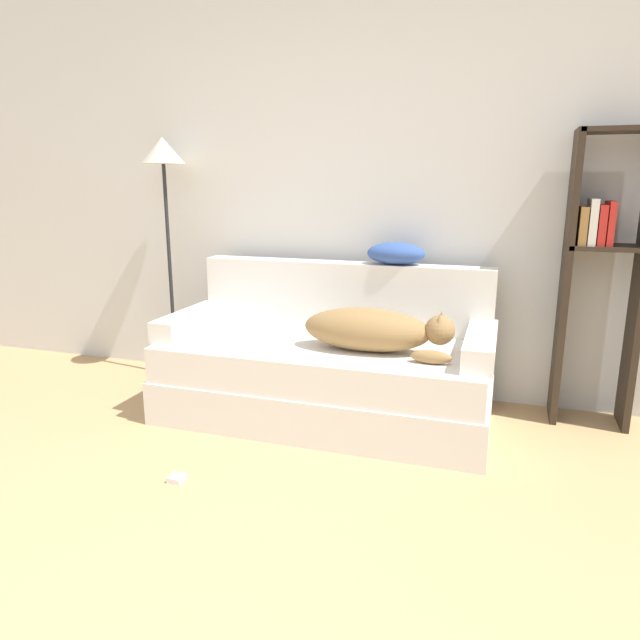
{
  "coord_description": "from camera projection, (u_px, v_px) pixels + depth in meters",
  "views": [
    {
      "loc": [
        0.83,
        -0.96,
        1.31
      ],
      "look_at": [
        -0.1,
        1.88,
        0.59
      ],
      "focal_mm": 32.0,
      "sensor_mm": 36.0,
      "label": 1
    }
  ],
  "objects": [
    {
      "name": "couch",
      "position": [
        325.0,
        380.0,
        3.25
      ],
      "size": [
        1.83,
        0.88,
        0.44
      ],
      "color": "silver",
      "rests_on": "ground_plane"
    },
    {
      "name": "couch_arm_left",
      "position": [
        192.0,
        321.0,
        3.43
      ],
      "size": [
        0.15,
        0.69,
        0.12
      ],
      "color": "silver",
      "rests_on": "couch"
    },
    {
      "name": "laptop",
      "position": [
        262.0,
        339.0,
        3.23
      ],
      "size": [
        0.3,
        0.25,
        0.02
      ],
      "rotation": [
        0.0,
        0.0,
        0.07
      ],
      "color": "silver",
      "rests_on": "couch"
    },
    {
      "name": "couch_backrest",
      "position": [
        344.0,
        295.0,
        3.49
      ],
      "size": [
        1.79,
        0.15,
        0.4
      ],
      "color": "silver",
      "rests_on": "couch"
    },
    {
      "name": "couch_arm_right",
      "position": [
        481.0,
        345.0,
        2.92
      ],
      "size": [
        0.15,
        0.69,
        0.12
      ],
      "color": "silver",
      "rests_on": "couch"
    },
    {
      "name": "power_adapter",
      "position": [
        176.0,
        479.0,
        2.57
      ],
      "size": [
        0.07,
        0.07,
        0.03
      ],
      "color": "silver",
      "rests_on": "ground_plane"
    },
    {
      "name": "dog",
      "position": [
        373.0,
        330.0,
        3.0
      ],
      "size": [
        0.8,
        0.31,
        0.23
      ],
      "color": "olive",
      "rests_on": "couch"
    },
    {
      "name": "floor_lamp",
      "position": [
        164.0,
        180.0,
        3.68
      ],
      "size": [
        0.28,
        0.28,
        1.59
      ],
      "color": "#232326",
      "rests_on": "ground_plane"
    },
    {
      "name": "throw_pillow",
      "position": [
        396.0,
        253.0,
        3.33
      ],
      "size": [
        0.34,
        0.2,
        0.13
      ],
      "color": "#335199",
      "rests_on": "couch_backrest"
    },
    {
      "name": "wall_back",
      "position": [
        371.0,
        176.0,
        3.48
      ],
      "size": [
        8.07,
        0.06,
        2.7
      ],
      "color": "silver",
      "rests_on": "ground_plane"
    },
    {
      "name": "bookshelf",
      "position": [
        602.0,
        263.0,
        3.02
      ],
      "size": [
        0.4,
        0.26,
        1.58
      ],
      "color": "#2D2319",
      "rests_on": "ground_plane"
    }
  ]
}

